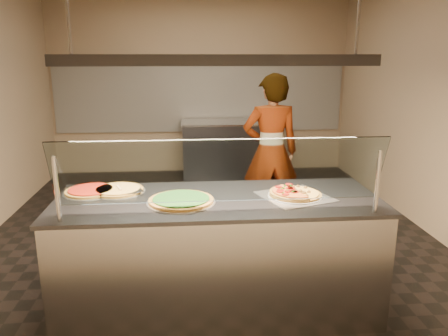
{
  "coord_description": "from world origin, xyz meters",
  "views": [
    {
      "loc": [
        -0.24,
        -4.55,
        1.98
      ],
      "look_at": [
        0.08,
        -0.84,
        1.02
      ],
      "focal_mm": 35.0,
      "sensor_mm": 36.0,
      "label": 1
    }
  ],
  "objects": [
    {
      "name": "ground",
      "position": [
        0.0,
        0.0,
        -0.01
      ],
      "size": [
        5.0,
        6.0,
        0.02
      ],
      "primitive_type": "cube",
      "color": "black",
      "rests_on": "ground"
    },
    {
      "name": "wall_back",
      "position": [
        0.0,
        3.01,
        1.5
      ],
      "size": [
        5.0,
        0.02,
        3.0
      ],
      "primitive_type": "cube",
      "color": "#9C8264",
      "rests_on": "ground"
    },
    {
      "name": "wall_front",
      "position": [
        0.0,
        -3.01,
        1.5
      ],
      "size": [
        5.0,
        0.02,
        3.0
      ],
      "primitive_type": "cube",
      "color": "#9C8264",
      "rests_on": "ground"
    },
    {
      "name": "wall_right",
      "position": [
        2.51,
        0.0,
        1.5
      ],
      "size": [
        0.02,
        6.0,
        3.0
      ],
      "primitive_type": "cube",
      "color": "#9C8264",
      "rests_on": "ground"
    },
    {
      "name": "tile_band",
      "position": [
        0.0,
        2.98,
        1.3
      ],
      "size": [
        4.9,
        0.02,
        1.2
      ],
      "primitive_type": "cube",
      "color": "silver",
      "rests_on": "wall_back"
    },
    {
      "name": "serving_counter",
      "position": [
        -0.02,
        -1.4,
        0.47
      ],
      "size": [
        2.47,
        0.94,
        0.93
      ],
      "color": "#B7B7BC",
      "rests_on": "ground"
    },
    {
      "name": "sneeze_guard",
      "position": [
        -0.02,
        -1.74,
        1.23
      ],
      "size": [
        2.23,
        0.18,
        0.54
      ],
      "color": "#B7B7BC",
      "rests_on": "serving_counter"
    },
    {
      "name": "perforated_tray",
      "position": [
        0.58,
        -1.42,
        0.94
      ],
      "size": [
        0.61,
        0.61,
        0.01
      ],
      "color": "silver",
      "rests_on": "serving_counter"
    },
    {
      "name": "half_pizza_pepperoni",
      "position": [
        0.48,
        -1.42,
        0.96
      ],
      "size": [
        0.32,
        0.44,
        0.05
      ],
      "color": "brown",
      "rests_on": "perforated_tray"
    },
    {
      "name": "half_pizza_sausage",
      "position": [
        0.67,
        -1.42,
        0.96
      ],
      "size": [
        0.32,
        0.44,
        0.04
      ],
      "color": "brown",
      "rests_on": "perforated_tray"
    },
    {
      "name": "pizza_spinach",
      "position": [
        -0.29,
        -1.48,
        0.95
      ],
      "size": [
        0.51,
        0.51,
        0.03
      ],
      "color": "silver",
      "rests_on": "serving_counter"
    },
    {
      "name": "pizza_cheese",
      "position": [
        -0.8,
        -1.17,
        0.94
      ],
      "size": [
        0.43,
        0.43,
        0.03
      ],
      "color": "silver",
      "rests_on": "serving_counter"
    },
    {
      "name": "pizza_tomato",
      "position": [
        -1.01,
        -1.17,
        0.94
      ],
      "size": [
        0.42,
        0.42,
        0.03
      ],
      "color": "silver",
      "rests_on": "serving_counter"
    },
    {
      "name": "pizza_spatula",
      "position": [
        -0.73,
        -1.21,
        0.96
      ],
      "size": [
        0.24,
        0.21,
        0.02
      ],
      "color": "#B7B7BC",
      "rests_on": "pizza_spinach"
    },
    {
      "name": "prep_table",
      "position": [
        0.46,
        2.55,
        0.47
      ],
      "size": [
        1.6,
        0.74,
        0.93
      ],
      "color": "#39393E",
      "rests_on": "ground"
    },
    {
      "name": "worker",
      "position": [
        0.72,
        0.34,
        0.9
      ],
      "size": [
        0.67,
        0.45,
        1.8
      ],
      "primitive_type": "imported",
      "rotation": [
        0.0,
        0.0,
        3.18
      ],
      "color": "#413E49",
      "rests_on": "ground"
    },
    {
      "name": "heat_lamp_housing",
      "position": [
        -0.02,
        -1.4,
        1.95
      ],
      "size": [
        2.3,
        0.18,
        0.08
      ],
      "primitive_type": "cube",
      "color": "#39393E",
      "rests_on": "ceiling"
    }
  ]
}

